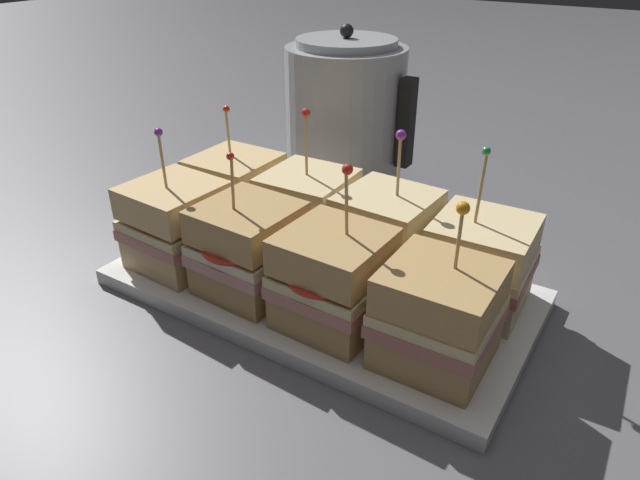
{
  "coord_description": "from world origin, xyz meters",
  "views": [
    {
      "loc": [
        0.29,
        -0.46,
        0.38
      ],
      "look_at": [
        0.0,
        0.0,
        0.07
      ],
      "focal_mm": 32.0,
      "sensor_mm": 36.0,
      "label": 1
    }
  ],
  "objects_px": {
    "sandwich_front_far_right": "(438,316)",
    "sandwich_back_far_right": "(480,263)",
    "sandwich_back_center_right": "(386,235)",
    "sandwich_back_far_left": "(236,194)",
    "serving_platter": "(320,287)",
    "sandwich_front_center_left": "(249,249)",
    "sandwich_front_far_left": "(176,225)",
    "sandwich_front_center_right": "(334,279)",
    "sandwich_back_center_left": "(308,213)",
    "kettle_steel": "(345,117)"
  },
  "relations": [
    {
      "from": "serving_platter",
      "to": "sandwich_front_center_left",
      "type": "distance_m",
      "value": 0.1
    },
    {
      "from": "sandwich_front_far_left",
      "to": "sandwich_back_center_right",
      "type": "relative_size",
      "value": 0.97
    },
    {
      "from": "serving_platter",
      "to": "sandwich_back_far_right",
      "type": "xyz_separation_m",
      "value": [
        0.16,
        0.05,
        0.06
      ]
    },
    {
      "from": "sandwich_front_far_left",
      "to": "sandwich_back_far_left",
      "type": "xyz_separation_m",
      "value": [
        0.0,
        0.11,
        -0.0
      ]
    },
    {
      "from": "serving_platter",
      "to": "sandwich_back_far_right",
      "type": "distance_m",
      "value": 0.18
    },
    {
      "from": "sandwich_front_center_left",
      "to": "sandwich_back_center_right",
      "type": "height_order",
      "value": "sandwich_back_center_right"
    },
    {
      "from": "sandwich_front_far_right",
      "to": "sandwich_back_far_right",
      "type": "bearing_deg",
      "value": 88.89
    },
    {
      "from": "sandwich_front_far_left",
      "to": "sandwich_back_far_left",
      "type": "relative_size",
      "value": 1.03
    },
    {
      "from": "sandwich_back_center_right",
      "to": "sandwich_back_far_left",
      "type": "bearing_deg",
      "value": -179.51
    },
    {
      "from": "sandwich_front_far_left",
      "to": "sandwich_back_far_right",
      "type": "xyz_separation_m",
      "value": [
        0.33,
        0.11,
        -0.0
      ]
    },
    {
      "from": "serving_platter",
      "to": "sandwich_back_far_left",
      "type": "distance_m",
      "value": 0.18
    },
    {
      "from": "serving_platter",
      "to": "sandwich_front_far_right",
      "type": "relative_size",
      "value": 2.95
    },
    {
      "from": "sandwich_back_center_left",
      "to": "kettle_steel",
      "type": "bearing_deg",
      "value": 109.96
    },
    {
      "from": "sandwich_front_far_right",
      "to": "kettle_steel",
      "type": "xyz_separation_m",
      "value": [
        -0.3,
        0.35,
        0.05
      ]
    },
    {
      "from": "sandwich_back_far_left",
      "to": "sandwich_back_far_right",
      "type": "xyz_separation_m",
      "value": [
        0.33,
        0.0,
        -0.0
      ]
    },
    {
      "from": "sandwich_front_center_left",
      "to": "sandwich_back_far_right",
      "type": "distance_m",
      "value": 0.25
    },
    {
      "from": "sandwich_front_center_left",
      "to": "sandwich_back_far_left",
      "type": "xyz_separation_m",
      "value": [
        -0.11,
        0.11,
        -0.0
      ]
    },
    {
      "from": "sandwich_back_center_left",
      "to": "kettle_steel",
      "type": "height_order",
      "value": "kettle_steel"
    },
    {
      "from": "sandwich_back_far_left",
      "to": "sandwich_front_far_right",
      "type": "bearing_deg",
      "value": -18.24
    },
    {
      "from": "sandwich_front_far_left",
      "to": "sandwich_back_far_right",
      "type": "height_order",
      "value": "sandwich_back_far_right"
    },
    {
      "from": "serving_platter",
      "to": "sandwich_front_far_left",
      "type": "relative_size",
      "value": 2.79
    },
    {
      "from": "sandwich_front_center_right",
      "to": "sandwich_back_center_right",
      "type": "bearing_deg",
      "value": 88.71
    },
    {
      "from": "sandwich_front_far_left",
      "to": "sandwich_front_far_right",
      "type": "distance_m",
      "value": 0.33
    },
    {
      "from": "sandwich_back_far_left",
      "to": "kettle_steel",
      "type": "bearing_deg",
      "value": 84.28
    },
    {
      "from": "serving_platter",
      "to": "sandwich_front_far_left",
      "type": "distance_m",
      "value": 0.18
    },
    {
      "from": "sandwich_front_far_right",
      "to": "sandwich_front_center_left",
      "type": "bearing_deg",
      "value": 179.81
    },
    {
      "from": "sandwich_front_center_right",
      "to": "sandwich_front_far_right",
      "type": "height_order",
      "value": "sandwich_front_center_right"
    },
    {
      "from": "sandwich_back_center_right",
      "to": "sandwich_back_far_right",
      "type": "distance_m",
      "value": 0.11
    },
    {
      "from": "sandwich_back_center_left",
      "to": "sandwich_back_far_right",
      "type": "bearing_deg",
      "value": 0.01
    },
    {
      "from": "sandwich_front_far_right",
      "to": "kettle_steel",
      "type": "bearing_deg",
      "value": 130.77
    },
    {
      "from": "sandwich_front_center_left",
      "to": "sandwich_back_center_right",
      "type": "distance_m",
      "value": 0.16
    },
    {
      "from": "sandwich_front_far_left",
      "to": "sandwich_front_far_right",
      "type": "relative_size",
      "value": 1.06
    },
    {
      "from": "sandwich_front_far_right",
      "to": "sandwich_back_far_right",
      "type": "height_order",
      "value": "sandwich_back_far_right"
    },
    {
      "from": "sandwich_front_center_right",
      "to": "sandwich_back_far_right",
      "type": "height_order",
      "value": "sandwich_back_far_right"
    },
    {
      "from": "sandwich_front_far_left",
      "to": "sandwich_back_center_right",
      "type": "height_order",
      "value": "sandwich_back_center_right"
    },
    {
      "from": "sandwich_front_far_left",
      "to": "sandwich_back_far_right",
      "type": "relative_size",
      "value": 0.97
    },
    {
      "from": "sandwich_front_far_left",
      "to": "sandwich_front_center_left",
      "type": "xyz_separation_m",
      "value": [
        0.11,
        0.0,
        0.0
      ]
    },
    {
      "from": "serving_platter",
      "to": "sandwich_back_far_right",
      "type": "relative_size",
      "value": 2.69
    },
    {
      "from": "sandwich_front_far_right",
      "to": "sandwich_back_far_right",
      "type": "distance_m",
      "value": 0.11
    },
    {
      "from": "sandwich_front_center_left",
      "to": "sandwich_back_center_left",
      "type": "bearing_deg",
      "value": 87.31
    },
    {
      "from": "sandwich_front_far_left",
      "to": "kettle_steel",
      "type": "bearing_deg",
      "value": 85.77
    },
    {
      "from": "kettle_steel",
      "to": "sandwich_front_center_left",
      "type": "bearing_deg",
      "value": -76.81
    },
    {
      "from": "sandwich_front_far_left",
      "to": "sandwich_front_center_right",
      "type": "height_order",
      "value": "sandwich_front_center_right"
    },
    {
      "from": "sandwich_back_far_right",
      "to": "serving_platter",
      "type": "bearing_deg",
      "value": -161.49
    },
    {
      "from": "sandwich_front_center_right",
      "to": "sandwich_back_center_right",
      "type": "relative_size",
      "value": 0.99
    },
    {
      "from": "sandwich_front_far_left",
      "to": "sandwich_front_far_right",
      "type": "bearing_deg",
      "value": 0.0
    },
    {
      "from": "sandwich_front_far_left",
      "to": "sandwich_back_far_right",
      "type": "bearing_deg",
      "value": 18.51
    },
    {
      "from": "sandwich_front_center_left",
      "to": "sandwich_front_center_right",
      "type": "height_order",
      "value": "sandwich_front_center_right"
    },
    {
      "from": "sandwich_front_far_left",
      "to": "sandwich_back_far_left",
      "type": "distance_m",
      "value": 0.11
    },
    {
      "from": "sandwich_front_far_left",
      "to": "kettle_steel",
      "type": "relative_size",
      "value": 0.67
    }
  ]
}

